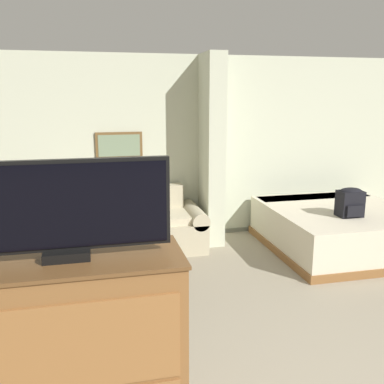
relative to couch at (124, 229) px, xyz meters
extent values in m
cube|color=beige|center=(1.31, 0.48, 1.00)|extent=(7.61, 0.12, 2.60)
cube|color=slate|center=(1.31, 0.41, -0.27)|extent=(7.61, 0.02, 0.06)
cube|color=brown|center=(0.00, 0.40, 1.07)|extent=(0.64, 0.02, 0.37)
cube|color=gray|center=(0.00, 0.39, 1.07)|extent=(0.57, 0.01, 0.30)
cube|color=beige|center=(1.24, 0.12, 1.00)|extent=(0.24, 0.60, 2.60)
cube|color=#B7AD8E|center=(0.00, -0.04, -0.10)|extent=(1.71, 0.84, 0.40)
cube|color=#B7AD8E|center=(0.00, 0.28, 0.31)|extent=(1.71, 0.20, 0.41)
cube|color=#B7AD8E|center=(-0.96, -0.04, -0.10)|extent=(0.21, 0.84, 0.40)
cylinder|color=#B7AD8E|center=(-0.96, -0.04, 0.15)|extent=(0.23, 0.84, 0.23)
cube|color=#B7AD8E|center=(0.96, -0.04, -0.10)|extent=(0.21, 0.84, 0.40)
cylinder|color=#B7AD8E|center=(0.96, -0.04, 0.15)|extent=(0.23, 0.84, 0.23)
cube|color=beige|center=(-0.43, -0.09, 0.15)|extent=(0.83, 0.60, 0.10)
cube|color=beige|center=(0.43, -0.09, 0.15)|extent=(0.83, 0.60, 0.10)
cube|color=brown|center=(-0.09, -0.99, 0.11)|extent=(0.75, 0.56, 0.04)
cylinder|color=brown|center=(-0.42, -1.23, -0.11)|extent=(0.04, 0.04, 0.39)
cylinder|color=brown|center=(0.25, -1.23, -0.11)|extent=(0.04, 0.04, 0.39)
cylinder|color=brown|center=(-0.42, -0.75, -0.11)|extent=(0.04, 0.04, 0.39)
cylinder|color=brown|center=(0.25, -0.75, -0.11)|extent=(0.04, 0.04, 0.39)
cube|color=brown|center=(-1.24, -0.08, 0.22)|extent=(0.36, 0.36, 0.04)
cylinder|color=brown|center=(-1.39, -0.23, -0.05)|extent=(0.04, 0.04, 0.51)
cylinder|color=brown|center=(-1.09, -0.23, -0.05)|extent=(0.04, 0.04, 0.51)
cylinder|color=brown|center=(-1.39, 0.07, -0.05)|extent=(0.04, 0.04, 0.51)
cylinder|color=brown|center=(-1.09, 0.07, -0.05)|extent=(0.04, 0.04, 0.51)
cylinder|color=tan|center=(-1.24, -0.08, 0.32)|extent=(0.17, 0.17, 0.15)
cylinder|color=tan|center=(-1.24, -0.08, 0.42)|extent=(0.02, 0.02, 0.05)
cone|color=white|center=(-1.24, -0.08, 0.57)|extent=(0.30, 0.30, 0.26)
cube|color=brown|center=(-0.52, -3.32, 0.29)|extent=(1.21, 0.49, 1.19)
cube|color=brown|center=(-0.52, -3.32, 0.89)|extent=(1.23, 0.52, 0.02)
cube|color=#946133|center=(-0.52, -3.57, 0.53)|extent=(1.11, 0.01, 0.47)
cube|color=black|center=(-0.52, -3.32, 0.93)|extent=(0.24, 0.16, 0.05)
cube|color=black|center=(-0.52, -3.32, 1.19)|extent=(1.10, 0.04, 0.48)
cube|color=black|center=(-0.52, -3.35, 1.19)|extent=(1.06, 0.01, 0.44)
cube|color=brown|center=(2.84, -0.61, -0.25)|extent=(1.87, 1.94, 0.10)
cube|color=beige|center=(2.84, -0.61, 0.03)|extent=(1.83, 1.90, 0.47)
cube|color=white|center=(2.84, 0.12, 0.21)|extent=(1.71, 0.36, 0.10)
cube|color=black|center=(2.74, -0.96, 0.43)|extent=(0.30, 0.21, 0.33)
cube|color=black|center=(2.74, -1.08, 0.36)|extent=(0.22, 0.03, 0.14)
ellipsoid|color=black|center=(2.74, -0.96, 0.59)|extent=(0.28, 0.20, 0.08)
camera|label=1|loc=(-0.36, -5.54, 1.74)|focal=40.00mm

